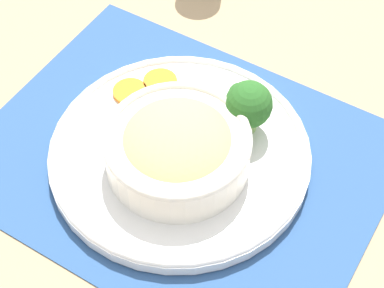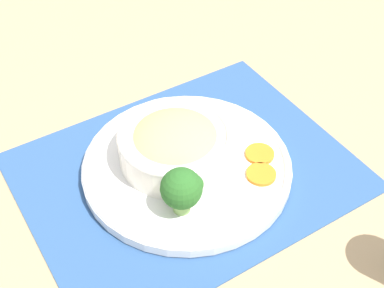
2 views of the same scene
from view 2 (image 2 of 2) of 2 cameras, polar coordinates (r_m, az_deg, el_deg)
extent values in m
plane|color=tan|center=(0.83, -0.54, -3.00)|extent=(4.00, 4.00, 0.00)
cube|color=#2D5184|center=(0.83, -0.54, -2.91)|extent=(0.52, 0.42, 0.00)
cylinder|color=white|center=(0.82, -0.55, -2.43)|extent=(0.32, 0.32, 0.02)
torus|color=white|center=(0.82, -0.55, -2.05)|extent=(0.32, 0.32, 0.01)
cylinder|color=silver|center=(0.81, -1.79, -0.29)|extent=(0.17, 0.17, 0.05)
torus|color=silver|center=(0.79, -1.83, 0.98)|extent=(0.17, 0.17, 0.01)
ellipsoid|color=#EAC66B|center=(0.80, -1.81, 0.34)|extent=(0.14, 0.14, 0.05)
cylinder|color=#84AD5B|center=(0.75, -1.11, -6.42)|extent=(0.03, 0.03, 0.02)
sphere|color=#286023|center=(0.72, -1.15, -4.76)|extent=(0.06, 0.06, 0.06)
sphere|color=#286023|center=(0.72, 0.23, -4.32)|extent=(0.03, 0.03, 0.03)
sphere|color=#286023|center=(0.72, -2.38, -4.83)|extent=(0.02, 0.02, 0.02)
cylinder|color=orange|center=(0.80, 7.38, -3.23)|extent=(0.05, 0.05, 0.01)
cylinder|color=orange|center=(0.83, 7.23, -1.06)|extent=(0.05, 0.05, 0.01)
camera|label=1|loc=(0.88, -39.68, 39.19)|focal=60.00mm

